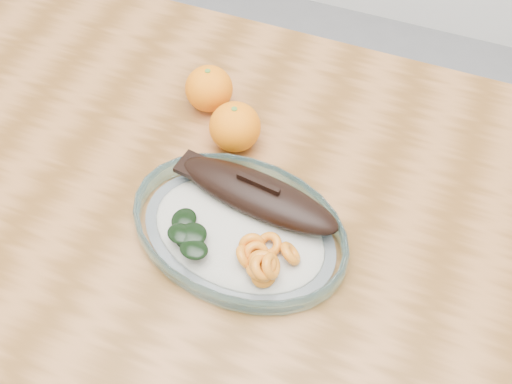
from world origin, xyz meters
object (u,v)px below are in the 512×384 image
Objects in this scene: plated_meal at (240,227)px; orange_left at (209,89)px; orange_right at (235,127)px; dining_table at (205,252)px.

plated_meal is 0.24m from orange_left.
orange_left is 0.97× the size of orange_right.
dining_table is at bearing -89.05° from orange_right.
plated_meal reaches higher than dining_table.
orange_right is (0.07, -0.06, 0.00)m from orange_left.
orange_right reaches higher than dining_table.
plated_meal is 0.16m from orange_right.
orange_left is (-0.07, 0.19, 0.13)m from dining_table.
plated_meal reaches higher than orange_left.
orange_right is (-0.06, 0.14, 0.02)m from plated_meal.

